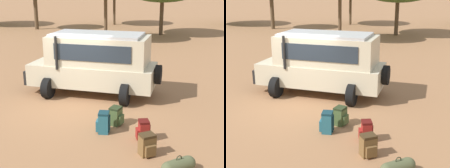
% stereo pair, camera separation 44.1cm
% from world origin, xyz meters
% --- Properties ---
extents(ground_plane, '(320.00, 320.00, 0.00)m').
position_xyz_m(ground_plane, '(0.00, 0.00, 0.00)').
color(ground_plane, '#936642').
extents(safari_vehicle, '(5.37, 2.79, 2.44)m').
position_xyz_m(safari_vehicle, '(0.44, 1.64, 1.29)').
color(safari_vehicle, beige).
rests_on(safari_vehicle, ground_plane).
extents(backpack_beside_front_wheel, '(0.44, 0.42, 0.59)m').
position_xyz_m(backpack_beside_front_wheel, '(3.00, -1.80, 0.29)').
color(backpack_beside_front_wheel, maroon).
rests_on(backpack_beside_front_wheel, ground_plane).
extents(backpack_cluster_center, '(0.50, 0.50, 0.58)m').
position_xyz_m(backpack_cluster_center, '(3.25, -2.58, 0.28)').
color(backpack_cluster_center, brown).
rests_on(backpack_cluster_center, ground_plane).
extents(backpack_near_rear_wheel, '(0.46, 0.44, 0.58)m').
position_xyz_m(backpack_near_rear_wheel, '(1.99, -1.00, 0.28)').
color(backpack_near_rear_wheel, '#42562D').
rests_on(backpack_near_rear_wheel, ground_plane).
extents(backpack_outermost, '(0.45, 0.42, 0.64)m').
position_xyz_m(backpack_outermost, '(1.78, -1.64, 0.31)').
color(backpack_outermost, '#235B6B').
rests_on(backpack_outermost, ground_plane).
extents(duffel_bag_low_black_case, '(0.77, 0.75, 0.45)m').
position_xyz_m(duffel_bag_low_black_case, '(4.08, -3.18, 0.18)').
color(duffel_bag_low_black_case, '#4C5133').
rests_on(duffel_bag_low_black_case, ground_plane).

